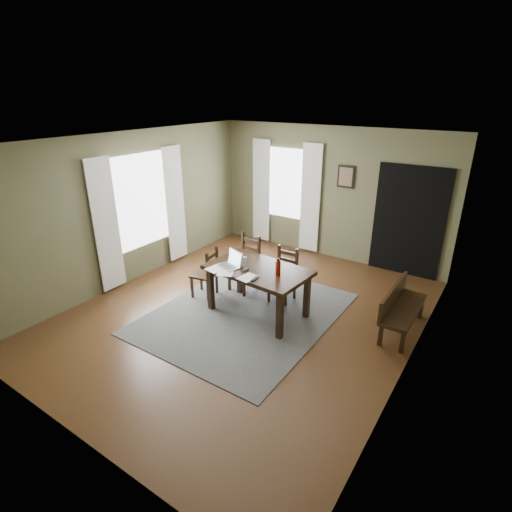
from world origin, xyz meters
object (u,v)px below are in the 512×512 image
Objects in this scene: chair_back_right at (284,275)px; laptop at (232,262)px; chair_back_left at (245,264)px; bench at (400,305)px; chair_end at (206,273)px; dining_table at (258,274)px; water_bottle at (278,268)px.

chair_back_right is 1.02m from laptop.
chair_back_right is (0.75, 0.06, -0.05)m from chair_back_left.
bench is at bearing 11.41° from chair_back_left.
chair_end is at bearing 104.08° from bench.
chair_back_left is (-0.65, 0.58, -0.20)m from dining_table.
laptop is at bearing 110.89° from bench.
water_bottle reaches higher than dining_table.
chair_end reaches higher than dining_table.
chair_back_left is 1.11× the size of chair_back_right.
chair_end is 3.25× the size of water_bottle.
water_bottle is (1.44, -0.04, 0.49)m from chair_end.
dining_table reaches higher than bench.
water_bottle is at bearing 116.47° from bench.
dining_table is 1.32× the size of bench.
dining_table is at bearing -100.32° from chair_back_right.
chair_back_left is at bearing 135.02° from chair_end.
bench is at bearing 26.47° from water_bottle.
laptop is at bearing -122.75° from chair_back_right.
bench is at bearing 93.26° from chair_end.
chair_end is 0.80m from laptop.
water_bottle reaches higher than laptop.
water_bottle is (0.77, 0.11, 0.06)m from laptop.
laptop is at bearing -172.09° from water_bottle.
dining_table is 0.89m from chair_back_left.
dining_table is 3.93× the size of laptop.
chair_end is 3.15m from bench.
laptop reaches higher than dining_table.
laptop is (0.26, -0.74, 0.36)m from chair_back_left.
chair_back_left is at bearing 142.59° from dining_table.
chair_back_right is at bearing 112.83° from water_bottle.
chair_back_right is 0.88m from water_bottle.
chair_back_left reaches higher than chair_back_right.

